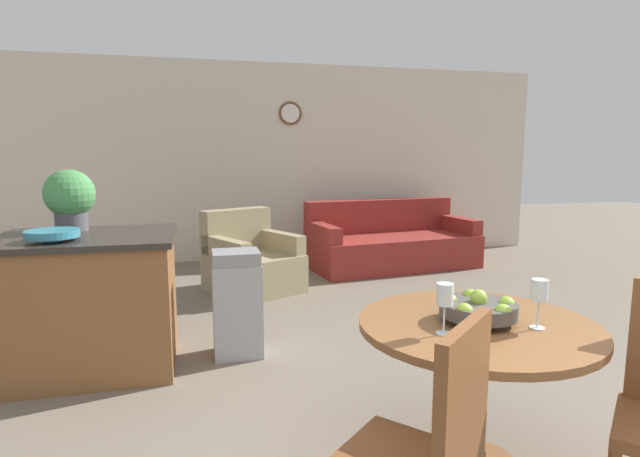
{
  "coord_description": "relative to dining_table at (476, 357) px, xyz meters",
  "views": [
    {
      "loc": [
        -1.02,
        -0.9,
        1.45
      ],
      "look_at": [
        -0.16,
        2.6,
        0.92
      ],
      "focal_mm": 28.0,
      "sensor_mm": 36.0,
      "label": 1
    }
  ],
  "objects": [
    {
      "name": "armchair",
      "position": [
        -0.65,
        3.41,
        -0.27
      ],
      "size": [
        1.11,
        1.14,
        0.86
      ],
      "rotation": [
        0.0,
        0.0,
        0.47
      ],
      "color": "#998966",
      "rests_on": "ground_plane"
    },
    {
      "name": "potted_plant",
      "position": [
        -2.05,
        1.9,
        0.6
      ],
      "size": [
        0.34,
        0.34,
        0.43
      ],
      "color": "#4C4C51",
      "rests_on": "kitchen_island"
    },
    {
      "name": "wine_glass_right",
      "position": [
        0.2,
        -0.14,
        0.32
      ],
      "size": [
        0.07,
        0.07,
        0.21
      ],
      "color": "silver",
      "rests_on": "dining_table"
    },
    {
      "name": "dining_table",
      "position": [
        0.0,
        0.0,
        0.0
      ],
      "size": [
        1.05,
        1.05,
        0.72
      ],
      "color": "brown",
      "rests_on": "ground_plane"
    },
    {
      "name": "trash_bin",
      "position": [
        -0.93,
        1.65,
        -0.18
      ],
      "size": [
        0.34,
        0.3,
        0.77
      ],
      "color": "#9E9EA3",
      "rests_on": "ground_plane"
    },
    {
      "name": "fruit_bowl",
      "position": [
        -0.0,
        -0.0,
        0.23
      ],
      "size": [
        0.34,
        0.34,
        0.15
      ],
      "color": "#4C4742",
      "rests_on": "dining_table"
    },
    {
      "name": "teal_bowl",
      "position": [
        -2.07,
        1.45,
        0.41
      ],
      "size": [
        0.32,
        0.32,
        0.07
      ],
      "color": "teal",
      "rests_on": "kitchen_island"
    },
    {
      "name": "kitchen_island",
      "position": [
        -1.92,
        1.66,
        -0.09
      ],
      "size": [
        1.15,
        0.9,
        0.92
      ],
      "color": "brown",
      "rests_on": "ground_plane"
    },
    {
      "name": "dining_chair_near_left",
      "position": [
        -0.51,
        -0.56,
        -0.03
      ],
      "size": [
        0.59,
        0.59,
        0.96
      ],
      "rotation": [
        0.0,
        0.0,
        7.01
      ],
      "color": "brown",
      "rests_on": "ground_plane"
    },
    {
      "name": "couch",
      "position": [
        1.26,
        4.14,
        -0.27
      ],
      "size": [
        2.23,
        1.23,
        0.86
      ],
      "rotation": [
        0.0,
        0.0,
        0.12
      ],
      "color": "maroon",
      "rests_on": "ground_plane"
    },
    {
      "name": "wall_back",
      "position": [
        -0.16,
        5.1,
        0.79
      ],
      "size": [
        8.0,
        0.09,
        2.7
      ],
      "color": "beige",
      "rests_on": "ground_plane"
    },
    {
      "name": "wine_glass_left",
      "position": [
        -0.22,
        -0.1,
        0.32
      ],
      "size": [
        0.07,
        0.07,
        0.21
      ],
      "color": "silver",
      "rests_on": "dining_table"
    }
  ]
}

